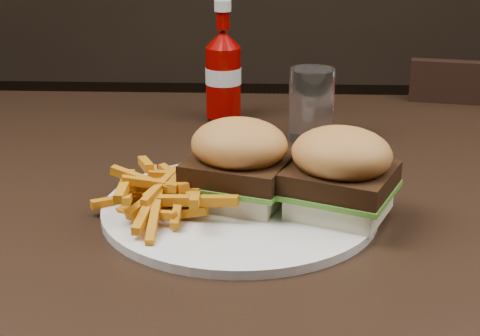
{
  "coord_description": "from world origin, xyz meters",
  "views": [
    {
      "loc": [
        0.06,
        -0.87,
        1.08
      ],
      "look_at": [
        0.03,
        -0.11,
        0.8
      ],
      "focal_mm": 55.0,
      "sensor_mm": 36.0,
      "label": 1
    }
  ],
  "objects_px": {
    "dining_table": "(220,188)",
    "tumbler": "(311,104)",
    "plate": "(240,209)",
    "ketchup_bottle": "(223,82)"
  },
  "relations": [
    {
      "from": "ketchup_bottle",
      "to": "tumbler",
      "type": "bearing_deg",
      "value": -37.1
    },
    {
      "from": "tumbler",
      "to": "plate",
      "type": "bearing_deg",
      "value": -109.12
    },
    {
      "from": "plate",
      "to": "tumbler",
      "type": "bearing_deg",
      "value": 70.88
    },
    {
      "from": "tumbler",
      "to": "ketchup_bottle",
      "type": "bearing_deg",
      "value": 142.9
    },
    {
      "from": "dining_table",
      "to": "tumbler",
      "type": "distance_m",
      "value": 0.2
    },
    {
      "from": "plate",
      "to": "tumbler",
      "type": "height_order",
      "value": "tumbler"
    },
    {
      "from": "dining_table",
      "to": "ketchup_bottle",
      "type": "distance_m",
      "value": 0.25
    },
    {
      "from": "plate",
      "to": "tumbler",
      "type": "relative_size",
      "value": 3.05
    },
    {
      "from": "dining_table",
      "to": "tumbler",
      "type": "height_order",
      "value": "tumbler"
    },
    {
      "from": "dining_table",
      "to": "plate",
      "type": "relative_size",
      "value": 3.93
    }
  ]
}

